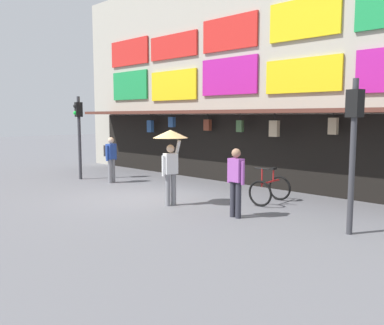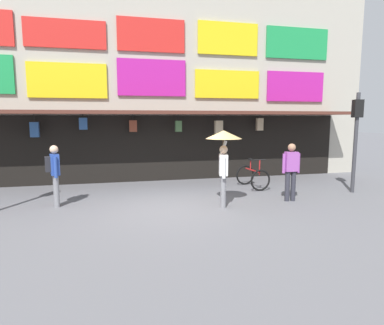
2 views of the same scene
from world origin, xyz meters
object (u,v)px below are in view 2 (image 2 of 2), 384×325
(traffic_light_far, at_px, (356,126))
(pedestrian_with_umbrella, at_px, (224,147))
(pedestrian_in_white, at_px, (291,169))
(pedestrian_in_green, at_px, (54,171))
(bicycle_parked, at_px, (253,177))

(traffic_light_far, bearing_deg, pedestrian_with_umbrella, -170.93)
(traffic_light_far, xyz_separation_m, pedestrian_in_white, (-2.57, -0.57, -1.19))
(traffic_light_far, distance_m, pedestrian_in_green, 9.21)
(pedestrian_with_umbrella, distance_m, pedestrian_in_white, 2.23)
(traffic_light_far, relative_size, pedestrian_in_white, 1.90)
(traffic_light_far, relative_size, pedestrian_with_umbrella, 1.54)
(bicycle_parked, height_order, pedestrian_in_white, pedestrian_in_white)
(pedestrian_in_green, bearing_deg, pedestrian_with_umbrella, -13.79)
(pedestrian_in_white, bearing_deg, pedestrian_with_umbrella, -175.07)
(pedestrian_in_green, bearing_deg, bicycle_parked, 9.62)
(bicycle_parked, bearing_deg, pedestrian_with_umbrella, -129.96)
(pedestrian_in_white, bearing_deg, traffic_light_far, 12.41)
(bicycle_parked, bearing_deg, pedestrian_in_green, -170.38)
(bicycle_parked, relative_size, pedestrian_in_white, 0.72)
(pedestrian_in_green, bearing_deg, traffic_light_far, -2.13)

